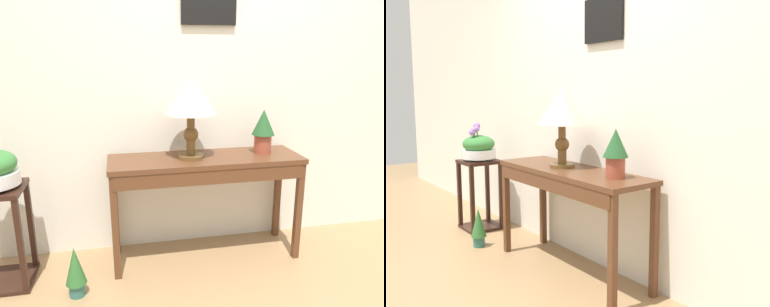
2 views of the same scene
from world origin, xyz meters
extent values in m
cube|color=silver|center=(0.00, 1.36, 1.40)|extent=(9.00, 0.10, 2.80)
cube|color=black|center=(-0.07, 1.30, 1.84)|extent=(0.40, 0.02, 0.31)
cube|color=#B75B95|center=(-0.07, 1.29, 1.84)|extent=(0.32, 0.01, 0.25)
cube|color=#56331E|center=(-0.14, 1.06, 0.76)|extent=(1.38, 0.42, 0.03)
cube|color=#56331E|center=(-0.14, 0.87, 0.69)|extent=(1.31, 0.03, 0.10)
cube|color=#56331E|center=(-0.79, 0.88, 0.37)|extent=(0.04, 0.04, 0.74)
cube|color=#56331E|center=(0.52, 0.88, 0.37)|extent=(0.04, 0.04, 0.74)
cube|color=#56331E|center=(-0.79, 1.24, 0.37)|extent=(0.04, 0.04, 0.74)
cube|color=#56331E|center=(0.52, 1.24, 0.37)|extent=(0.04, 0.04, 0.74)
cylinder|color=brown|center=(-0.24, 1.06, 0.79)|extent=(0.19, 0.19, 0.02)
cylinder|color=brown|center=(-0.24, 1.06, 0.88)|extent=(0.07, 0.07, 0.14)
sphere|color=brown|center=(-0.24, 1.06, 0.95)|extent=(0.11, 0.11, 0.11)
cylinder|color=brown|center=(-0.24, 1.06, 1.02)|extent=(0.06, 0.06, 0.14)
cone|color=beige|center=(-0.24, 1.06, 1.22)|extent=(0.36, 0.36, 0.26)
cylinder|color=#9E4733|center=(0.30, 1.09, 0.85)|extent=(0.13, 0.13, 0.14)
cone|color=#235128|center=(0.30, 1.09, 1.01)|extent=(0.17, 0.17, 0.18)
cube|color=black|center=(-1.52, 0.98, 0.01)|extent=(0.34, 0.34, 0.03)
cube|color=black|center=(-1.37, 0.83, 0.34)|extent=(0.04, 0.03, 0.62)
cube|color=black|center=(-1.37, 1.13, 0.34)|extent=(0.04, 0.04, 0.62)
cylinder|color=#2D665B|center=(-1.05, 0.74, 0.05)|extent=(0.10, 0.10, 0.09)
cone|color=#2D662D|center=(-1.05, 0.74, 0.22)|extent=(0.13, 0.13, 0.25)
camera|label=1|loc=(-0.74, -1.38, 1.50)|focal=34.30mm
camera|label=2|loc=(2.35, -0.79, 1.33)|focal=40.73mm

